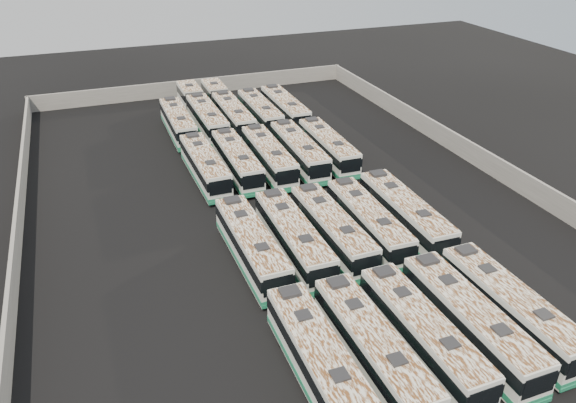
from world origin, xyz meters
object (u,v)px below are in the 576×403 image
object	(u,v)px
bus_midfront_far_left	(251,246)
bus_midfront_center	(332,230)
bus_midfront_far_right	(405,214)
bus_back_right	(260,112)
bus_front_far_left	(320,362)
bus_midback_right	(299,151)
bus_midfront_left	(293,238)
bus_back_left	(201,111)
bus_front_far_right	(510,308)
bus_midback_far_left	(205,166)
bus_back_far_left	(178,123)
bus_midfront_right	(368,222)
bus_back_center	(227,108)
bus_front_left	(373,348)
bus_back_far_right	(285,109)
bus_midback_left	(237,161)
bus_front_right	(470,322)
bus_front_center	(422,334)
bus_midback_far_right	(328,147)
bus_midback_center	(269,156)

from	to	relation	value
bus_midfront_far_left	bus_midfront_center	xyz separation A→B (m)	(6.73, 0.01, -0.02)
bus_midfront_far_right	bus_back_right	bearing A→B (deg)	97.58
bus_front_far_left	bus_midback_right	bearing A→B (deg)	70.87
bus_midfront_left	bus_back_left	distance (m)	31.75
bus_front_far_right	bus_back_right	distance (m)	41.71
bus_back_left	bus_midback_far_left	bearing A→B (deg)	-101.87
bus_midback_far_left	bus_back_far_left	bearing A→B (deg)	89.54
bus_midfront_right	bus_back_center	size ratio (longest dim) A/B	0.64
bus_front_left	bus_front_far_right	world-z (taller)	bus_front_far_right
bus_midfront_far_right	bus_back_far_right	xyz separation A→B (m)	(-0.03, 28.64, -0.01)
bus_midfront_center	bus_front_far_right	bearing A→B (deg)	-63.47
bus_midfront_far_left	bus_midfront_right	bearing A→B (deg)	-0.09
bus_front_far_right	bus_midfront_left	world-z (taller)	bus_midfront_left
bus_midfront_far_left	bus_midback_left	xyz separation A→B (m)	(3.39, 15.64, -0.04)
bus_back_far_right	bus_back_far_left	bearing A→B (deg)	-179.10
bus_front_right	bus_midfront_far_left	xyz separation A→B (m)	(-10.11, 13.15, -0.02)
bus_front_center	bus_midback_left	xyz separation A→B (m)	(-3.38, 28.67, 0.00)
bus_front_center	bus_front_far_left	bearing A→B (deg)	178.90
bus_front_far_left	bus_back_far_right	size ratio (longest dim) A/B	0.98
bus_front_center	bus_midback_right	distance (m)	28.79
bus_front_left	bus_front_right	size ratio (longest dim) A/B	0.98
bus_midfront_far_left	bus_midfront_right	size ratio (longest dim) A/B	1.02
bus_front_far_right	bus_midfront_center	world-z (taller)	bus_front_far_right
bus_front_far_right	bus_midfront_right	xyz separation A→B (m)	(-3.37, 13.03, -0.02)
bus_front_far_left	bus_front_far_right	xyz separation A→B (m)	(13.40, 0.08, 0.00)
bus_front_right	bus_midback_left	bearing A→B (deg)	102.73
bus_back_far_left	bus_midback_far_right	bearing A→B (deg)	-43.51
bus_midfront_far_right	bus_midback_left	distance (m)	18.55
bus_back_far_left	bus_midfront_far_right	bearing A→B (deg)	-64.30
bus_midback_right	bus_midback_far_right	xyz separation A→B (m)	(3.35, 0.05, -0.04)
bus_midback_left	bus_midback_far_right	world-z (taller)	bus_midback_far_right
bus_front_far_left	bus_back_far_right	distance (m)	43.81
bus_front_center	bus_midfront_center	world-z (taller)	bus_midfront_center
bus_back_far_right	bus_front_center	bearing A→B (deg)	-98.44
bus_midback_center	bus_front_far_right	bearing A→B (deg)	-75.71
bus_midfront_center	bus_midback_left	world-z (taller)	bus_midfront_center
bus_midfront_far_left	bus_midback_center	xyz separation A→B (m)	(6.71, 15.44, -0.01)
bus_back_center	bus_midfront_left	bearing A→B (deg)	-95.42
bus_midfront_left	bus_midfront_far_right	xyz separation A→B (m)	(10.06, 0.15, 0.02)
bus_midfront_left	bus_midback_center	bearing A→B (deg)	78.43
bus_midfront_far_left	bus_midback_far_right	bearing A→B (deg)	48.60
bus_midfront_left	bus_back_far_left	xyz separation A→B (m)	(-3.45, 28.72, -0.04)
bus_front_far_left	bus_midfront_far_left	xyz separation A→B (m)	(0.01, 13.01, 0.01)
bus_midback_right	bus_midback_far_right	world-z (taller)	bus_midback_right
bus_back_center	bus_back_far_right	size ratio (longest dim) A/B	1.52
bus_midback_center	bus_midback_far_right	size ratio (longest dim) A/B	1.02
bus_midfront_left	bus_back_far_left	distance (m)	28.93
bus_front_right	bus_midfront_right	distance (m)	13.26
bus_front_far_right	bus_midback_far_left	size ratio (longest dim) A/B	1.01
bus_front_center	bus_midfront_far_right	distance (m)	14.69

